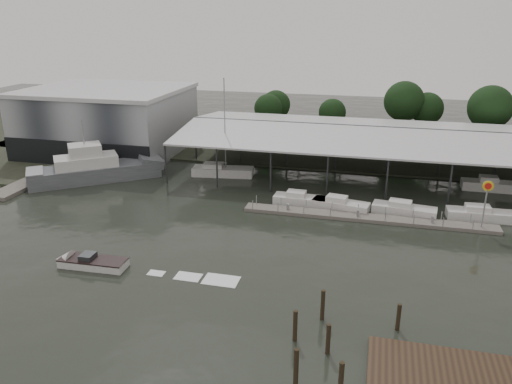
% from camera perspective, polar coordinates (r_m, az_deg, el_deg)
% --- Properties ---
extents(ground, '(200.00, 200.00, 0.00)m').
position_cam_1_polar(ground, '(50.84, -5.13, -5.83)').
color(ground, '#232821').
rests_on(ground, ground).
extents(land_strip_far, '(140.00, 30.00, 0.30)m').
position_cam_1_polar(land_strip_far, '(89.30, 3.61, 5.61)').
color(land_strip_far, '#33382A').
rests_on(land_strip_far, ground).
extents(land_strip_west, '(20.00, 40.00, 0.30)m').
position_cam_1_polar(land_strip_west, '(94.36, -22.59, 4.89)').
color(land_strip_west, '#33382A').
rests_on(land_strip_west, ground).
extents(storage_warehouse, '(24.50, 20.50, 10.50)m').
position_cam_1_polar(storage_warehouse, '(86.67, -16.57, 7.91)').
color(storage_warehouse, '#969A9F').
rests_on(storage_warehouse, ground).
extents(covered_boat_shed, '(58.24, 24.00, 6.96)m').
position_cam_1_polar(covered_boat_shed, '(72.96, 14.97, 6.62)').
color(covered_boat_shed, silver).
rests_on(covered_boat_shed, ground).
extents(trawler_dock, '(3.00, 18.00, 0.50)m').
position_cam_1_polar(trawler_dock, '(76.18, -23.42, 1.59)').
color(trawler_dock, slate).
rests_on(trawler_dock, ground).
extents(floating_dock, '(28.00, 2.00, 1.40)m').
position_cam_1_polar(floating_dock, '(57.48, 12.52, -2.91)').
color(floating_dock, slate).
rests_on(floating_dock, ground).
extents(shell_fuel_sign, '(1.10, 0.18, 5.55)m').
position_cam_1_polar(shell_fuel_sign, '(57.36, 24.84, -0.39)').
color(shell_fuel_sign, gray).
rests_on(shell_fuel_sign, ground).
extents(grey_trawler, '(17.16, 14.46, 8.84)m').
position_cam_1_polar(grey_trawler, '(72.48, -17.82, 2.52)').
color(grey_trawler, slate).
rests_on(grey_trawler, ground).
extents(white_sailboat, '(8.86, 3.68, 13.98)m').
position_cam_1_polar(white_sailboat, '(71.34, -3.93, 2.41)').
color(white_sailboat, white).
rests_on(white_sailboat, ground).
extents(speedboat_underway, '(17.91, 2.80, 2.00)m').
position_cam_1_polar(speedboat_underway, '(48.64, -18.69, -7.61)').
color(speedboat_underway, white).
rests_on(speedboat_underway, ground).
extents(moored_cruiser_0, '(6.44, 2.40, 1.70)m').
position_cam_1_polar(moored_cruiser_0, '(60.61, 5.02, -0.87)').
color(moored_cruiser_0, white).
rests_on(moored_cruiser_0, ground).
extents(moored_cruiser_1, '(6.91, 3.40, 1.70)m').
position_cam_1_polar(moored_cruiser_1, '(59.63, 9.59, -1.43)').
color(moored_cruiser_1, white).
rests_on(moored_cruiser_1, ground).
extents(moored_cruiser_2, '(7.38, 3.19, 1.70)m').
position_cam_1_polar(moored_cruiser_2, '(59.83, 16.51, -1.93)').
color(moored_cruiser_2, white).
rests_on(moored_cruiser_2, ground).
extents(moored_cruiser_3, '(7.57, 2.46, 1.70)m').
position_cam_1_polar(moored_cruiser_3, '(61.47, 24.32, -2.33)').
color(moored_cruiser_3, white).
rests_on(moored_cruiser_3, ground).
extents(mooring_pilings, '(7.41, 9.07, 3.79)m').
position_cam_1_polar(mooring_pilings, '(35.27, 8.37, -16.81)').
color(mooring_pilings, '#302718').
rests_on(mooring_pilings, ground).
extents(horizon_tree_line, '(63.68, 11.36, 10.87)m').
position_cam_1_polar(horizon_tree_line, '(93.05, 19.76, 8.88)').
color(horizon_tree_line, '#301E15').
rests_on(horizon_tree_line, ground).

